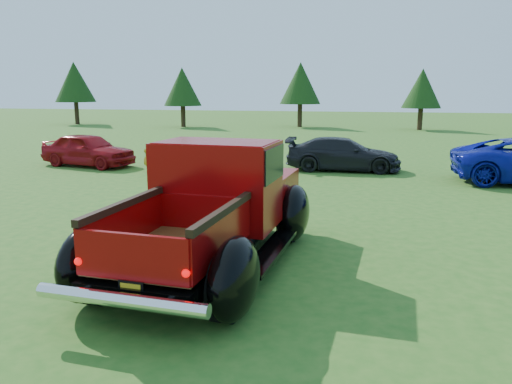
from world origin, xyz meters
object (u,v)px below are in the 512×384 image
tree_west (182,87)px  show_car_red (88,150)px  show_car_grey (343,154)px  tree_mid_right (422,89)px  tree_far_west (75,82)px  tree_mid_left (300,83)px  pickup_truck (218,204)px  show_car_yellow (198,156)px

tree_west → show_car_red: bearing=-79.3°
tree_west → show_car_grey: 23.60m
tree_mid_right → tree_west: bearing=-176.8°
tree_west → tree_mid_right: tree_west is taller
tree_far_west → tree_west: bearing=-5.7°
tree_far_west → show_car_red: 25.59m
tree_mid_left → show_car_red: tree_mid_left is taller
tree_west → show_car_red: tree_west is taller
tree_mid_right → show_car_red: tree_mid_right is taller
tree_far_west → show_car_red: size_ratio=1.38×
tree_west → tree_far_west: bearing=174.3°
tree_mid_right → pickup_truck: tree_mid_right is taller
show_car_grey → tree_mid_left: bearing=10.0°
tree_mid_left → show_car_red: (-5.15, -22.32, -2.74)m
tree_mid_left → pickup_truck: size_ratio=0.88×
tree_mid_right → show_car_grey: 20.82m
pickup_truck → tree_mid_left: bearing=98.9°
show_car_red → show_car_yellow: bearing=-85.4°
tree_mid_left → pickup_truck: (2.91, -31.54, -2.40)m
tree_far_west → show_car_red: bearing=-57.0°
tree_far_west → show_car_yellow: size_ratio=1.43×
tree_west → tree_mid_left: 9.22m
pickup_truck → tree_west: bearing=115.6°
tree_mid_right → show_car_grey: bearing=-102.6°
tree_far_west → show_car_grey: 31.12m
tree_west → tree_mid_right: (18.00, 1.00, -0.14)m
tree_mid_left → show_car_yellow: 23.05m
tree_mid_right → pickup_truck: bearing=-101.3°
tree_mid_left → tree_west: bearing=-167.5°
pickup_truck → show_car_grey: pickup_truck is taller
show_car_red → show_car_grey: (9.65, 1.13, -0.04)m
show_car_red → show_car_yellow: show_car_red is taller
tree_far_west → show_car_red: tree_far_west is taller
tree_mid_left → show_car_grey: size_ratio=1.21×
tree_mid_right → tree_far_west: bearing=180.0°
tree_west → pickup_truck: size_ratio=0.81×
show_car_yellow → show_car_grey: size_ratio=0.88×
tree_far_west → tree_west: tree_far_west is taller
tree_far_west → tree_mid_left: 19.03m
tree_west → tree_mid_left: size_ratio=0.92×
tree_far_west → pickup_truck: 37.67m
show_car_red → tree_far_west: bearing=44.5°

